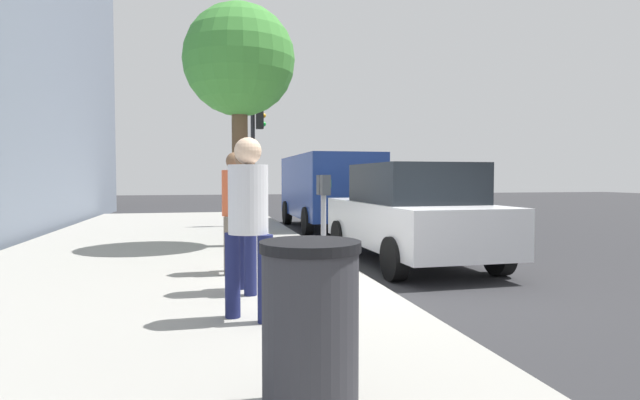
% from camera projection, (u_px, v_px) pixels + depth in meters
% --- Properties ---
extents(ground_plane, '(80.00, 80.00, 0.00)m').
position_uv_depth(ground_plane, '(370.00, 288.00, 6.97)').
color(ground_plane, '#2B2B2D').
rests_on(ground_plane, ground).
extents(sidewalk_slab, '(28.00, 6.00, 0.15)m').
position_uv_depth(sidewalk_slab, '(141.00, 294.00, 6.30)').
color(sidewalk_slab, gray).
rests_on(sidewalk_slab, ground_plane).
extents(parking_meter, '(0.36, 0.12, 1.41)m').
position_uv_depth(parking_meter, '(324.00, 205.00, 6.56)').
color(parking_meter, gray).
rests_on(parking_meter, sidewalk_slab).
extents(pedestrian_at_meter, '(0.52, 0.38, 1.74)m').
position_uv_depth(pedestrian_at_meter, '(246.00, 207.00, 6.03)').
color(pedestrian_at_meter, '#191E4C').
rests_on(pedestrian_at_meter, sidewalk_slab).
extents(pedestrian_bystander, '(0.40, 0.44, 1.76)m').
position_uv_depth(pedestrian_bystander, '(248.00, 213.00, 4.83)').
color(pedestrian_bystander, '#191E4C').
rests_on(pedestrian_bystander, sidewalk_slab).
extents(parking_officer, '(0.47, 0.38, 1.74)m').
position_uv_depth(parking_officer, '(235.00, 202.00, 7.25)').
color(parking_officer, '#726656').
rests_on(parking_officer, sidewalk_slab).
extents(parked_sedan_near, '(4.44, 2.04, 1.77)m').
position_uv_depth(parked_sedan_near, '(411.00, 213.00, 8.95)').
color(parked_sedan_near, silver).
rests_on(parked_sedan_near, ground_plane).
extents(parked_van_far, '(5.21, 2.13, 2.18)m').
position_uv_depth(parked_van_far, '(327.00, 187.00, 15.07)').
color(parked_van_far, navy).
rests_on(parked_van_far, ground_plane).
extents(street_tree, '(2.23, 2.23, 4.84)m').
position_uv_depth(street_tree, '(239.00, 63.00, 10.07)').
color(street_tree, brown).
rests_on(street_tree, sidewalk_slab).
extents(traffic_signal, '(0.24, 0.44, 3.60)m').
position_uv_depth(traffic_signal, '(256.00, 141.00, 14.37)').
color(traffic_signal, black).
rests_on(traffic_signal, sidewalk_slab).
extents(trash_bin, '(0.59, 0.59, 1.01)m').
position_uv_depth(trash_bin, '(310.00, 328.00, 2.91)').
color(trash_bin, '#2D2D33').
rests_on(trash_bin, sidewalk_slab).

